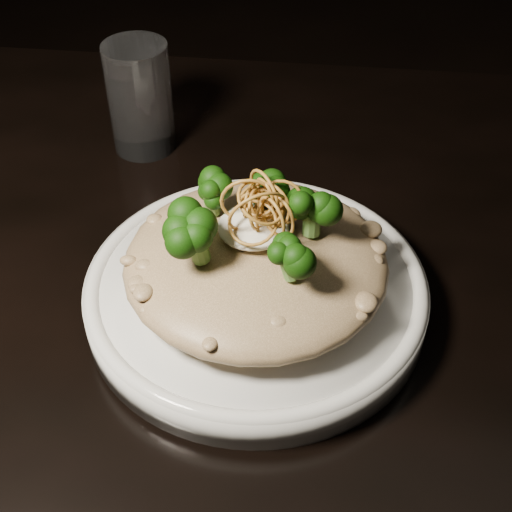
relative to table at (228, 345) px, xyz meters
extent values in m
cube|color=black|center=(0.00, 0.00, 0.06)|extent=(1.10, 0.80, 0.04)
cylinder|color=silver|center=(0.03, -0.02, 0.10)|extent=(0.27, 0.27, 0.03)
ellipsoid|color=brown|center=(0.03, -0.03, 0.13)|extent=(0.21, 0.21, 0.05)
ellipsoid|color=white|center=(0.03, -0.02, 0.16)|extent=(0.05, 0.05, 0.02)
cylinder|color=white|center=(-0.12, 0.20, 0.14)|extent=(0.07, 0.07, 0.11)
camera|label=1|loc=(0.08, -0.43, 0.51)|focal=50.00mm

